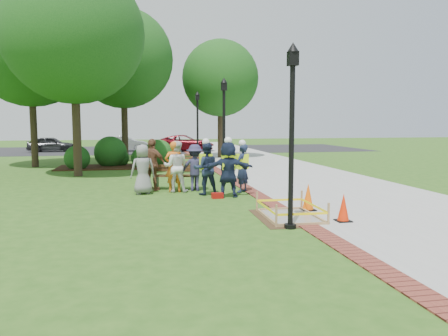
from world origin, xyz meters
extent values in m
plane|color=#285116|center=(0.00, 0.00, 0.00)|extent=(100.00, 100.00, 0.00)
cube|color=#9E9E99|center=(5.00, 10.00, 0.01)|extent=(6.00, 60.00, 0.02)
cube|color=maroon|center=(1.75, 10.00, 0.01)|extent=(0.50, 60.00, 0.03)
cube|color=#381E0F|center=(-3.00, 12.00, 0.02)|extent=(7.00, 3.00, 0.05)
cube|color=black|center=(0.00, 27.00, 0.00)|extent=(36.00, 12.00, 0.01)
cube|color=#47331E|center=(1.63, -1.92, 0.00)|extent=(1.76, 2.35, 0.01)
cube|color=gray|center=(1.63, -1.92, 0.02)|extent=(1.25, 1.83, 0.04)
cube|color=tan|center=(1.63, -1.92, 0.04)|extent=(1.37, 1.96, 0.08)
cube|color=tan|center=(1.63, -1.92, 0.28)|extent=(1.40, 1.99, 0.55)
cube|color=yellow|center=(1.63, -1.92, 0.30)|extent=(1.35, 1.94, 0.06)
cube|color=#4C391A|center=(-0.85, 3.42, 0.51)|extent=(1.73, 0.82, 0.04)
cube|color=#4C391A|center=(-0.79, 3.69, 0.77)|extent=(1.64, 0.38, 0.27)
cube|color=black|center=(-0.85, 3.42, 0.24)|extent=(1.59, 0.85, 0.49)
cube|color=brown|center=(0.18, 8.78, 0.51)|extent=(1.71, 0.73, 0.04)
cube|color=brown|center=(0.22, 9.04, 0.76)|extent=(1.64, 0.29, 0.26)
cube|color=black|center=(0.18, 8.78, 0.24)|extent=(1.56, 0.77, 0.48)
cube|color=black|center=(2.76, -2.64, 0.02)|extent=(0.36, 0.36, 0.05)
cone|color=red|center=(2.76, -2.64, 0.38)|extent=(0.29, 0.29, 0.67)
cube|color=black|center=(2.42, -1.18, 0.03)|extent=(0.39, 0.39, 0.05)
cone|color=#FF5D08|center=(2.42, -1.18, 0.41)|extent=(0.31, 0.31, 0.72)
cube|color=black|center=(3.17, 10.30, 0.02)|extent=(0.34, 0.34, 0.04)
cone|color=#F35807|center=(3.17, 10.30, 0.36)|extent=(0.27, 0.27, 0.63)
cube|color=#960F0B|center=(0.29, 1.28, 0.09)|extent=(0.39, 0.24, 0.19)
cylinder|color=black|center=(1.25, -3.00, 1.90)|extent=(0.12, 0.12, 3.80)
cube|color=black|center=(1.25, -3.00, 3.90)|extent=(0.22, 0.22, 0.32)
cone|color=black|center=(1.25, -3.00, 4.15)|extent=(0.28, 0.28, 0.22)
cylinder|color=black|center=(1.25, -3.00, 0.05)|extent=(0.28, 0.28, 0.10)
cylinder|color=black|center=(1.25, 5.00, 1.90)|extent=(0.12, 0.12, 3.80)
cube|color=black|center=(1.25, 5.00, 3.90)|extent=(0.22, 0.22, 0.32)
cone|color=black|center=(1.25, 5.00, 4.15)|extent=(0.28, 0.28, 0.22)
cylinder|color=black|center=(1.25, 5.00, 0.05)|extent=(0.28, 0.28, 0.10)
cylinder|color=black|center=(1.25, 13.00, 1.90)|extent=(0.12, 0.12, 3.80)
cube|color=black|center=(1.25, 13.00, 3.90)|extent=(0.22, 0.22, 0.32)
cone|color=black|center=(1.25, 13.00, 4.15)|extent=(0.28, 0.28, 0.22)
cylinder|color=black|center=(1.25, 13.00, 0.05)|extent=(0.28, 0.28, 0.10)
cylinder|color=#3D2D1E|center=(-4.93, 8.31, 2.64)|extent=(0.38, 0.38, 5.28)
sphere|color=#124012|center=(-4.93, 8.31, 6.41)|extent=(6.29, 6.29, 6.29)
cylinder|color=#3D2D1E|center=(-3.01, 16.01, 2.65)|extent=(0.40, 0.40, 5.30)
sphere|color=#124012|center=(-3.01, 16.01, 6.43)|extent=(6.23, 6.23, 6.23)
cylinder|color=#3D2D1E|center=(3.39, 17.11, 2.24)|extent=(0.36, 0.36, 4.48)
sphere|color=#124012|center=(3.39, 17.11, 5.44)|extent=(5.20, 5.20, 5.20)
cylinder|color=#3D2D1E|center=(-7.79, 13.01, 2.68)|extent=(0.36, 0.36, 5.36)
sphere|color=#124012|center=(-7.79, 13.01, 6.51)|extent=(6.45, 6.45, 6.45)
sphere|color=#124012|center=(-5.37, 11.45, 0.00)|extent=(1.34, 1.34, 1.34)
sphere|color=#124012|center=(-3.73, 12.70, 0.00)|extent=(1.81, 1.81, 1.81)
sphere|color=#124012|center=(-2.01, 11.69, 0.00)|extent=(1.17, 1.17, 1.17)
sphere|color=#124012|center=(-1.08, 12.28, 0.00)|extent=(1.62, 1.62, 1.62)
sphere|color=#124012|center=(-3.24, 12.81, 0.00)|extent=(1.04, 1.04, 1.04)
imported|color=gray|center=(-2.06, 2.62, 0.86)|extent=(0.60, 0.44, 1.72)
imported|color=orange|center=(-0.97, 2.83, 0.90)|extent=(0.62, 0.45, 1.80)
imported|color=silver|center=(-0.91, 2.85, 0.91)|extent=(0.64, 0.48, 1.81)
imported|color=brown|center=(-1.71, 3.36, 0.94)|extent=(0.71, 0.65, 1.88)
imported|color=#2E2B4C|center=(-0.21, 2.97, 0.84)|extent=(0.61, 0.47, 1.68)
imported|color=#192442|center=(0.69, 1.44, 0.92)|extent=(0.62, 0.42, 1.85)
cube|color=#CCFF15|center=(0.69, 1.44, 1.19)|extent=(0.42, 0.26, 0.52)
sphere|color=white|center=(0.69, 1.44, 1.87)|extent=(0.25, 0.25, 0.25)
imported|color=#17243C|center=(1.38, 2.35, 0.86)|extent=(0.63, 0.64, 1.71)
cube|color=#CCFF15|center=(1.38, 2.35, 1.10)|extent=(0.42, 0.26, 0.52)
sphere|color=white|center=(1.38, 2.35, 1.74)|extent=(0.25, 0.25, 0.25)
imported|color=#16233A|center=(0.04, 2.05, 0.89)|extent=(0.58, 0.39, 1.78)
cube|color=#CCFF15|center=(0.04, 2.05, 1.14)|extent=(0.42, 0.26, 0.52)
sphere|color=white|center=(0.04, 2.05, 1.80)|extent=(0.25, 0.25, 0.25)
imported|color=#2B2B2E|center=(-9.27, 25.74, 0.00)|extent=(1.94, 4.28, 1.38)
imported|color=#B2B1B6|center=(-3.29, 25.17, 0.00)|extent=(2.01, 4.35, 1.40)
imported|color=maroon|center=(1.70, 24.37, 0.00)|extent=(2.70, 4.84, 1.49)
camera|label=1|loc=(-2.21, -12.52, 2.49)|focal=35.00mm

